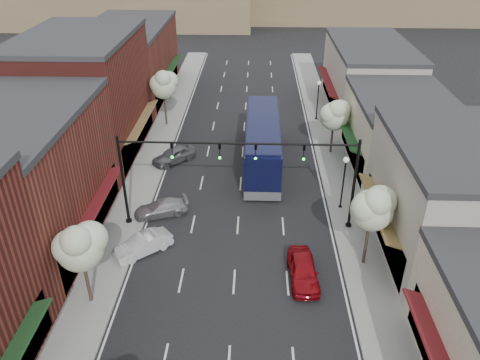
# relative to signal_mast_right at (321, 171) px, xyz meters

# --- Properties ---
(ground) EXTENTS (160.00, 160.00, 0.00)m
(ground) POSITION_rel_signal_mast_right_xyz_m (-5.62, -8.00, -4.62)
(ground) COLOR black
(ground) RESTS_ON ground
(sidewalk_left) EXTENTS (2.80, 73.00, 0.15)m
(sidewalk_left) POSITION_rel_signal_mast_right_xyz_m (-14.02, 10.50, -4.55)
(sidewalk_left) COLOR gray
(sidewalk_left) RESTS_ON ground
(sidewalk_right) EXTENTS (2.80, 73.00, 0.15)m
(sidewalk_right) POSITION_rel_signal_mast_right_xyz_m (2.78, 10.50, -4.55)
(sidewalk_right) COLOR gray
(sidewalk_right) RESTS_ON ground
(curb_left) EXTENTS (0.25, 73.00, 0.17)m
(curb_left) POSITION_rel_signal_mast_right_xyz_m (-12.62, 10.50, -4.55)
(curb_left) COLOR gray
(curb_left) RESTS_ON ground
(curb_right) EXTENTS (0.25, 73.00, 0.17)m
(curb_right) POSITION_rel_signal_mast_right_xyz_m (1.38, 10.50, -4.55)
(curb_right) COLOR gray
(curb_right) RESTS_ON ground
(bldg_left_midnear) EXTENTS (10.14, 14.10, 9.40)m
(bldg_left_midnear) POSITION_rel_signal_mast_right_xyz_m (-19.85, -2.00, 0.03)
(bldg_left_midnear) COLOR brown
(bldg_left_midnear) RESTS_ON ground
(bldg_left_midfar) EXTENTS (10.14, 14.10, 10.90)m
(bldg_left_midfar) POSITION_rel_signal_mast_right_xyz_m (-19.86, 12.00, 0.78)
(bldg_left_midfar) COLOR maroon
(bldg_left_midfar) RESTS_ON ground
(bldg_left_far) EXTENTS (10.14, 18.10, 8.40)m
(bldg_left_far) POSITION_rel_signal_mast_right_xyz_m (-19.84, 28.00, -0.46)
(bldg_left_far) COLOR brown
(bldg_left_far) RESTS_ON ground
(bldg_right_midnear) EXTENTS (9.14, 12.10, 7.90)m
(bldg_right_midnear) POSITION_rel_signal_mast_right_xyz_m (8.10, -2.00, -0.72)
(bldg_right_midnear) COLOR #ADA194
(bldg_right_midnear) RESTS_ON ground
(bldg_right_midfar) EXTENTS (9.14, 12.10, 6.40)m
(bldg_right_midfar) POSITION_rel_signal_mast_right_xyz_m (8.08, 10.00, -1.46)
(bldg_right_midfar) COLOR beige
(bldg_right_midfar) RESTS_ON ground
(bldg_right_far) EXTENTS (9.14, 16.10, 7.40)m
(bldg_right_far) POSITION_rel_signal_mast_right_xyz_m (8.09, 24.00, -0.96)
(bldg_right_far) COLOR #ADA194
(bldg_right_far) RESTS_ON ground
(hill_near) EXTENTS (50.00, 20.00, 8.00)m
(hill_near) POSITION_rel_signal_mast_right_xyz_m (-30.62, 70.00, -0.62)
(hill_near) COLOR #7A6647
(hill_near) RESTS_ON ground
(signal_mast_right) EXTENTS (8.22, 0.46, 7.00)m
(signal_mast_right) POSITION_rel_signal_mast_right_xyz_m (0.00, 0.00, 0.00)
(signal_mast_right) COLOR black
(signal_mast_right) RESTS_ON ground
(signal_mast_left) EXTENTS (8.22, 0.46, 7.00)m
(signal_mast_left) POSITION_rel_signal_mast_right_xyz_m (-11.24, 0.00, 0.00)
(signal_mast_left) COLOR black
(signal_mast_left) RESTS_ON ground
(tree_right_near) EXTENTS (2.85, 2.65, 5.95)m
(tree_right_near) POSITION_rel_signal_mast_right_xyz_m (2.73, -4.05, -0.17)
(tree_right_near) COLOR #47382B
(tree_right_near) RESTS_ON ground
(tree_right_far) EXTENTS (2.85, 2.65, 5.43)m
(tree_right_far) POSITION_rel_signal_mast_right_xyz_m (2.73, 11.95, -0.63)
(tree_right_far) COLOR #47382B
(tree_right_far) RESTS_ON ground
(tree_left_near) EXTENTS (2.85, 2.65, 5.69)m
(tree_left_near) POSITION_rel_signal_mast_right_xyz_m (-13.87, -8.05, -0.40)
(tree_left_near) COLOR #47382B
(tree_left_near) RESTS_ON ground
(tree_left_far) EXTENTS (2.85, 2.65, 6.13)m
(tree_left_far) POSITION_rel_signal_mast_right_xyz_m (-13.87, 17.95, -0.02)
(tree_left_far) COLOR #47382B
(tree_left_far) RESTS_ON ground
(lamp_post_near) EXTENTS (0.44, 0.44, 4.44)m
(lamp_post_near) POSITION_rel_signal_mast_right_xyz_m (2.18, 2.50, -1.62)
(lamp_post_near) COLOR black
(lamp_post_near) RESTS_ON ground
(lamp_post_far) EXTENTS (0.44, 0.44, 4.44)m
(lamp_post_far) POSITION_rel_signal_mast_right_xyz_m (2.18, 20.00, -1.62)
(lamp_post_far) COLOR black
(lamp_post_far) RESTS_ON ground
(coach_bus) EXTENTS (3.04, 13.40, 4.09)m
(coach_bus) POSITION_rel_signal_mast_right_xyz_m (-3.79, 9.73, -2.51)
(coach_bus) COLOR black
(coach_bus) RESTS_ON ground
(red_hatchback) EXTENTS (1.96, 4.37, 1.46)m
(red_hatchback) POSITION_rel_signal_mast_right_xyz_m (-1.38, -5.63, -3.89)
(red_hatchback) COLOR maroon
(red_hatchback) RESTS_ON ground
(parked_car_b) EXTENTS (3.92, 3.57, 1.30)m
(parked_car_b) POSITION_rel_signal_mast_right_xyz_m (-11.82, -3.33, -3.97)
(parked_car_b) COLOR silver
(parked_car_b) RESTS_ON ground
(parked_car_c) EXTENTS (4.35, 2.91, 1.17)m
(parked_car_c) POSITION_rel_signal_mast_right_xyz_m (-11.43, 1.17, -4.04)
(parked_car_c) COLOR #98979C
(parked_car_c) RESTS_ON ground
(parked_car_d) EXTENTS (4.11, 4.14, 1.42)m
(parked_car_d) POSITION_rel_signal_mast_right_xyz_m (-11.82, 9.68, -3.91)
(parked_car_d) COLOR slate
(parked_car_d) RESTS_ON ground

